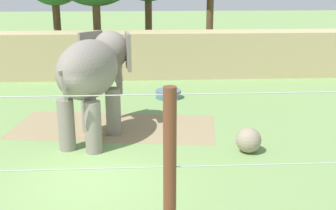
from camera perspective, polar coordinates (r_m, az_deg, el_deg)
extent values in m
plane|color=#759956|center=(11.38, -10.27, -9.79)|extent=(120.00, 120.00, 0.00)
cube|color=#937F5B|center=(15.15, -7.10, -2.85)|extent=(7.32, 4.00, 0.01)
cube|color=tan|center=(22.60, -6.92, 6.64)|extent=(36.00, 1.80, 2.35)
cylinder|color=gray|center=(14.53, -10.44, -0.60)|extent=(0.49, 0.49, 1.57)
cylinder|color=gray|center=(14.20, -7.27, -0.86)|extent=(0.49, 0.49, 1.57)
cylinder|color=gray|center=(13.17, -13.35, -2.58)|extent=(0.49, 0.49, 1.57)
cylinder|color=gray|center=(12.80, -9.91, -2.93)|extent=(0.49, 0.49, 1.57)
ellipsoid|color=gray|center=(13.27, -10.53, 4.68)|extent=(2.39, 3.26, 1.80)
ellipsoid|color=gray|center=(14.86, -7.63, 7.28)|extent=(1.52, 1.44, 1.30)
cube|color=gray|center=(15.03, -10.19, 7.27)|extent=(0.77, 0.82, 1.23)
cube|color=gray|center=(14.52, -5.31, 7.14)|extent=(0.24, 1.02, 1.23)
cylinder|color=gray|center=(15.38, -6.89, 5.87)|extent=(0.51, 0.63, 0.70)
cylinder|color=gray|center=(15.60, -6.65, 4.18)|extent=(0.40, 0.47, 0.66)
cylinder|color=gray|center=(15.79, -6.48, 2.60)|extent=(0.29, 0.29, 0.62)
cylinder|color=gray|center=(11.88, -13.78, 2.55)|extent=(0.21, 0.36, 0.90)
sphere|color=gray|center=(12.98, 10.65, -4.61)|extent=(0.76, 0.76, 0.76)
cylinder|color=brown|center=(7.52, 0.24, -9.82)|extent=(0.23, 0.23, 3.30)
cylinder|color=#B7B7BC|center=(7.54, -13.95, -8.33)|extent=(12.98, 0.02, 0.02)
cylinder|color=#B7B7BC|center=(7.11, -14.66, 1.14)|extent=(12.98, 0.02, 0.02)
cylinder|color=slate|center=(18.59, 0.05, 1.47)|extent=(1.10, 1.10, 0.35)
cylinder|color=#38607A|center=(18.55, 0.05, 1.90)|extent=(1.01, 1.01, 0.02)
cylinder|color=brown|center=(25.06, -9.36, 9.51)|extent=(0.44, 0.44, 4.10)
cylinder|color=brown|center=(27.77, -2.59, 10.37)|extent=(0.44, 0.44, 4.09)
cylinder|color=brown|center=(26.59, -14.44, 9.33)|extent=(0.44, 0.44, 3.84)
cylinder|color=brown|center=(27.61, 5.57, 10.96)|extent=(0.44, 0.44, 4.76)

